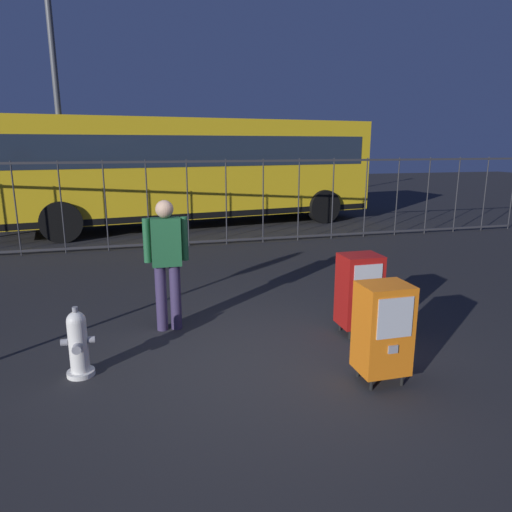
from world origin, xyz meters
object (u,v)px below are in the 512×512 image
street_light_near_left (50,26)px  fire_hydrant (78,344)px  newspaper_box_primary (383,328)px  bus_near (193,166)px  pedestrian (167,258)px  newspaper_box_secondary (359,290)px

street_light_near_left → fire_hydrant: bearing=-82.9°
newspaper_box_primary → fire_hydrant: bearing=162.9°
fire_hydrant → bus_near: bus_near is taller
fire_hydrant → pedestrian: (0.99, 1.02, 0.60)m
newspaper_box_secondary → street_light_near_left: size_ratio=0.12×
fire_hydrant → street_light_near_left: size_ratio=0.09×
pedestrian → street_light_near_left: size_ratio=0.19×
fire_hydrant → newspaper_box_secondary: newspaper_box_secondary is taller
newspaper_box_secondary → pedestrian: bearing=161.7°
fire_hydrant → bus_near: 9.39m
newspaper_box_primary → bus_near: 9.96m
street_light_near_left → bus_near: bearing=24.1°
pedestrian → bus_near: bearing=80.1°
newspaper_box_secondary → newspaper_box_primary: bearing=-106.4°
fire_hydrant → bus_near: (2.38, 8.98, 1.36)m
newspaper_box_primary → street_light_near_left: (-3.86, 8.40, 4.34)m
pedestrian → street_light_near_left: bearing=106.5°
fire_hydrant → street_light_near_left: street_light_near_left is taller
newspaper_box_primary → pedestrian: size_ratio=0.61×
newspaper_box_primary → pedestrian: pedestrian is taller
newspaper_box_secondary → bus_near: 8.83m
pedestrian → street_light_near_left: street_light_near_left is taller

